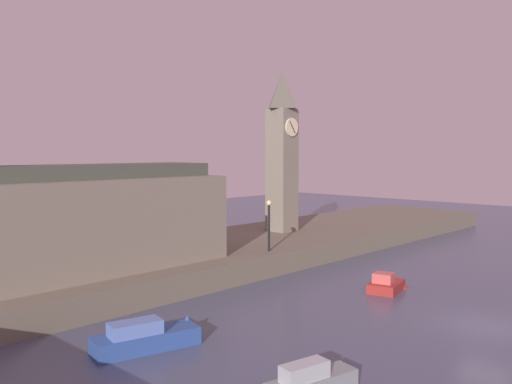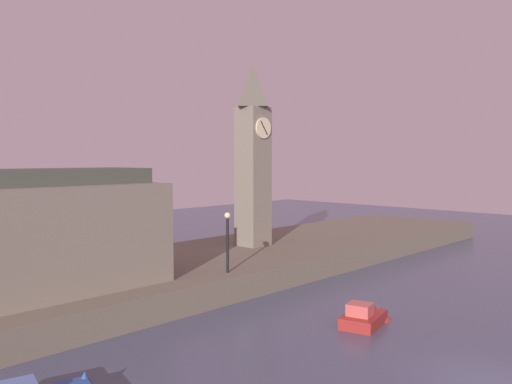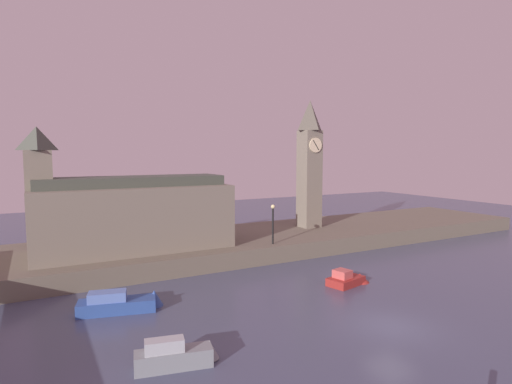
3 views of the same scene
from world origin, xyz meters
name	(u,v)px [view 2 (image 2 of 3)]	position (x,y,z in m)	size (l,w,h in m)	color
ground_plane	(487,384)	(0.00, 0.00, 0.00)	(120.00, 120.00, 0.00)	#474C66
far_embankment	(157,276)	(0.00, 20.00, 0.75)	(70.00, 12.00, 1.50)	#6B6051
clock_tower	(253,152)	(9.29, 20.66, 8.53)	(2.22, 2.27, 13.56)	slate
streetlamp	(228,235)	(1.47, 15.15, 3.71)	(0.36, 0.36, 3.49)	black
boat_dinghy_red	(368,316)	(3.01, 6.79, 0.37)	(3.67, 2.16, 1.16)	maroon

